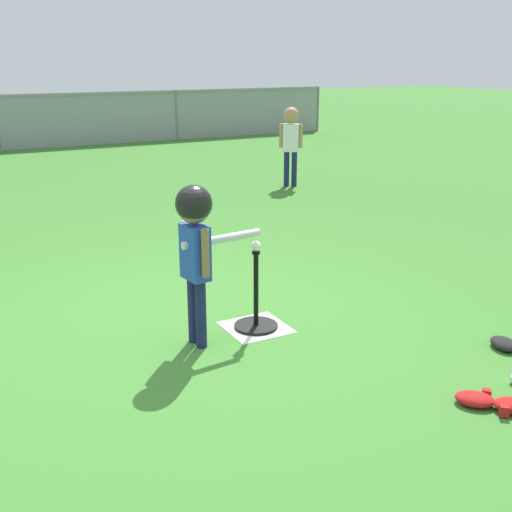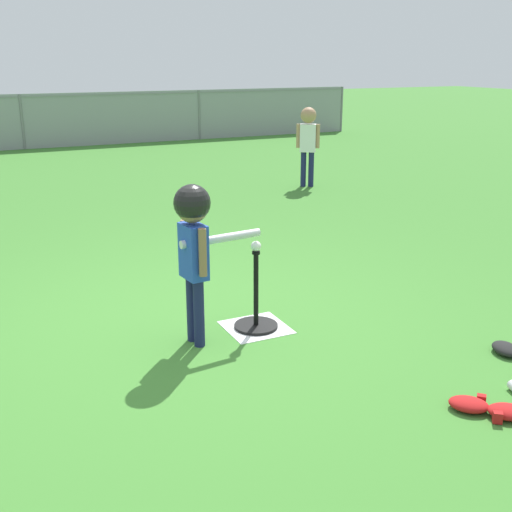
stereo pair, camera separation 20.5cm
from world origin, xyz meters
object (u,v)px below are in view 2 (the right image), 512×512
Objects in this scene: baseball_on_tee at (256,246)px; fielder_near_left at (308,136)px; batter_child at (194,232)px; glove_near_bats at (506,349)px; glove_tossed_aside at (469,404)px; batting_tee at (256,317)px; glove_by_plate at (508,412)px.

fielder_near_left is (3.01, 4.46, 0.14)m from baseball_on_tee.
batter_child is (-0.48, -0.05, 0.17)m from baseball_on_tee.
glove_tossed_aside is at bearing -149.51° from glove_near_bats.
glove_by_plate is at bearing -67.16° from batting_tee.
baseball_on_tee is at bearing 110.80° from glove_tossed_aside.
baseball_on_tee is 0.51m from batter_child.
fielder_near_left is (3.01, 4.46, 0.68)m from batting_tee.
glove_tossed_aside is at bearing -69.20° from baseball_on_tee.
glove_near_bats is (0.60, 0.59, 0.00)m from glove_by_plate.
baseball_on_tee is 5.38m from fielder_near_left.
glove_tossed_aside is (-0.13, 0.16, 0.00)m from glove_by_plate.
fielder_near_left reaches higher than batter_child.
glove_by_plate is 1.07× the size of glove_near_bats.
glove_by_plate is (0.72, -1.70, -0.59)m from baseball_on_tee.
batter_child reaches higher than glove_tossed_aside.
fielder_near_left reaches higher than baseball_on_tee.
baseball_on_tee is at bearing 112.84° from glove_by_plate.
glove_tossed_aside is at bearing -111.95° from fielder_near_left.
batting_tee is 2.15× the size of glove_by_plate.
batting_tee is 2.18× the size of glove_tossed_aside.
batter_child is 2.22m from glove_near_bats.
batting_tee reaches higher than glove_near_bats.
batting_tee is 2.31× the size of glove_near_bats.
fielder_near_left is at bearing 56.02° from baseball_on_tee.
baseball_on_tee reaches higher than glove_tossed_aside.
fielder_near_left reaches higher than glove_near_bats.
glove_by_plate is (0.72, -1.70, -0.05)m from batting_tee.
baseball_on_tee is 1.82m from glove_near_bats.
glove_by_plate is at bearing -50.23° from glove_tossed_aside.
batter_child is 5.70m from fielder_near_left.
glove_near_bats is 0.85m from glove_tossed_aside.
batting_tee is 1.65m from glove_tossed_aside.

